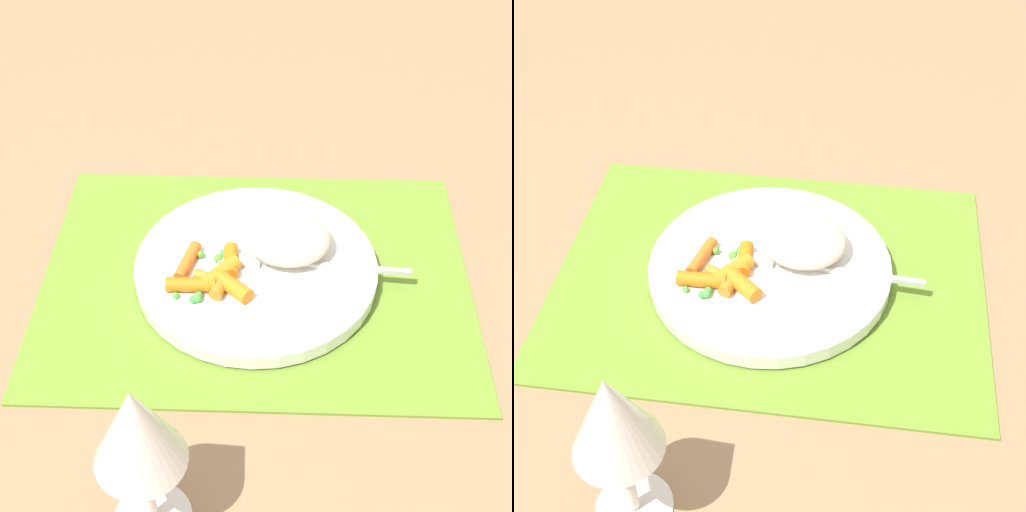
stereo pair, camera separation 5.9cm
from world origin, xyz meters
The scene contains 8 objects.
ground_plane centered at (0.00, 0.00, 0.00)m, with size 2.40×2.40×0.00m, color #997551.
placemat centered at (0.00, 0.00, 0.00)m, with size 0.47×0.36×0.01m, color olive.
plate centered at (0.00, 0.00, 0.01)m, with size 0.26×0.26×0.02m, color white.
rice_mound centered at (-0.03, -0.02, 0.04)m, with size 0.09×0.08×0.04m, color beige.
carrot_portion centered at (0.04, 0.03, 0.03)m, with size 0.09×0.09×0.02m.
pea_scatter centered at (0.05, 0.02, 0.03)m, with size 0.08×0.09×0.01m.
fork centered at (-0.04, 0.00, 0.03)m, with size 0.21×0.03×0.01m.
wine_glass centered at (0.08, 0.28, 0.13)m, with size 0.07×0.07×0.17m.
Camera 2 is at (-0.08, 0.57, 0.58)m, focal length 52.14 mm.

